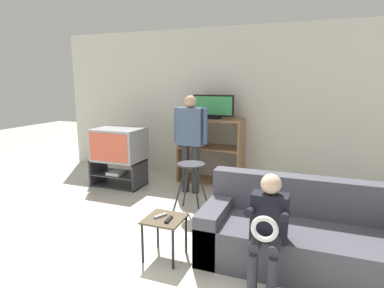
% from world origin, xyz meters
% --- Properties ---
extents(wall_back, '(6.40, 0.06, 2.60)m').
position_xyz_m(wall_back, '(0.00, 3.45, 1.30)').
color(wall_back, beige).
rests_on(wall_back, ground_plane).
extents(tv_stand, '(0.84, 0.48, 0.44)m').
position_xyz_m(tv_stand, '(-1.52, 2.40, 0.22)').
color(tv_stand, '#38383D').
rests_on(tv_stand, ground_plane).
extents(television_main, '(0.77, 0.61, 0.52)m').
position_xyz_m(television_main, '(-1.49, 2.41, 0.70)').
color(television_main, '#9E9EA3').
rests_on(television_main, tv_stand).
extents(media_shelf, '(1.08, 0.49, 1.10)m').
position_xyz_m(media_shelf, '(-0.15, 3.13, 0.56)').
color(media_shelf, '#8E6642').
rests_on(media_shelf, ground_plane).
extents(television_flat, '(0.69, 0.20, 0.39)m').
position_xyz_m(television_flat, '(-0.11, 3.12, 1.28)').
color(television_flat, black).
rests_on(television_flat, media_shelf).
extents(folding_stool, '(0.41, 0.40, 0.68)m').
position_xyz_m(folding_stool, '(0.02, 1.75, 0.55)').
color(folding_stool, black).
rests_on(folding_stool, ground_plane).
extents(snack_table, '(0.37, 0.37, 0.41)m').
position_xyz_m(snack_table, '(0.17, 0.65, 0.35)').
color(snack_table, brown).
rests_on(snack_table, ground_plane).
extents(remote_control_black, '(0.05, 0.15, 0.02)m').
position_xyz_m(remote_control_black, '(0.23, 0.61, 0.42)').
color(remote_control_black, black).
rests_on(remote_control_black, snack_table).
extents(remote_control_white, '(0.10, 0.14, 0.02)m').
position_xyz_m(remote_control_white, '(0.12, 0.66, 0.42)').
color(remote_control_white, gray).
rests_on(remote_control_white, snack_table).
extents(couch, '(1.95, 0.82, 0.78)m').
position_xyz_m(couch, '(1.46, 1.03, 0.27)').
color(couch, '#4C4C56').
rests_on(couch, ground_plane).
extents(person_standing_adult, '(0.53, 0.20, 1.50)m').
position_xyz_m(person_standing_adult, '(-0.28, 2.50, 0.90)').
color(person_standing_adult, '#2D2D33').
rests_on(person_standing_adult, ground_plane).
extents(person_seated_child, '(0.33, 0.43, 0.96)m').
position_xyz_m(person_seated_child, '(1.16, 0.55, 0.56)').
color(person_seated_child, '#2D2D38').
rests_on(person_seated_child, ground_plane).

